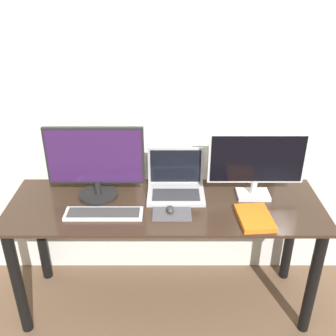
# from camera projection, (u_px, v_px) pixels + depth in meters

# --- Properties ---
(wall_back) EXTENTS (7.00, 0.05, 2.50)m
(wall_back) POSITION_uv_depth(u_px,v_px,m) (165.00, 89.00, 2.18)
(wall_back) COLOR silver
(wall_back) RESTS_ON ground_plane
(desk) EXTENTS (1.71, 0.55, 0.71)m
(desk) POSITION_uv_depth(u_px,v_px,m) (165.00, 226.00, 2.19)
(desk) COLOR #332319
(desk) RESTS_ON ground_plane
(monitor_left) EXTENTS (0.53, 0.22, 0.41)m
(monitor_left) POSITION_uv_depth(u_px,v_px,m) (95.00, 163.00, 2.10)
(monitor_left) COLOR black
(monitor_left) RESTS_ON desk
(monitor_right) EXTENTS (0.52, 0.13, 0.38)m
(monitor_right) POSITION_uv_depth(u_px,v_px,m) (256.00, 162.00, 2.10)
(monitor_right) COLOR silver
(monitor_right) RESTS_ON desk
(laptop) EXTENTS (0.32, 0.24, 0.24)m
(laptop) POSITION_uv_depth(u_px,v_px,m) (175.00, 182.00, 2.22)
(laptop) COLOR #ADADB2
(laptop) RESTS_ON desk
(keyboard) EXTENTS (0.40, 0.11, 0.02)m
(keyboard) POSITION_uv_depth(u_px,v_px,m) (103.00, 214.00, 2.03)
(keyboard) COLOR silver
(keyboard) RESTS_ON desk
(mousepad) EXTENTS (0.20, 0.16, 0.00)m
(mousepad) POSITION_uv_depth(u_px,v_px,m) (172.00, 213.00, 2.05)
(mousepad) COLOR #47474C
(mousepad) RESTS_ON desk
(mouse) EXTENTS (0.04, 0.06, 0.03)m
(mouse) POSITION_uv_depth(u_px,v_px,m) (170.00, 209.00, 2.05)
(mouse) COLOR #333333
(mouse) RESTS_ON mousepad
(book) EXTENTS (0.18, 0.24, 0.03)m
(book) POSITION_uv_depth(u_px,v_px,m) (254.00, 218.00, 1.99)
(book) COLOR orange
(book) RESTS_ON desk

